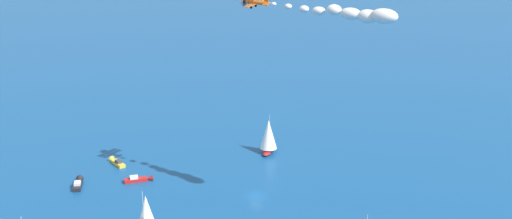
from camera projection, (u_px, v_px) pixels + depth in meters
The scene contains 7 objects.
ground_plane at pixel (256, 196), 161.37m from camera, with size 2000.00×2000.00×0.00m, color navy.
motorboat_near_centre at pixel (117, 162), 180.60m from camera, with size 5.43×6.70×2.01m.
sailboat_far_port at pixel (269, 136), 187.23m from camera, with size 6.06×9.07×11.27m.
motorboat_inshore at pixel (78, 183), 166.97m from camera, with size 2.71×7.69×2.19m.
motorboat_offshore at pixel (140, 179), 169.57m from camera, with size 7.57×3.72×2.13m.
biplane_lead at pixel (255, 2), 146.87m from camera, with size 6.79×6.60×3.62m.
smoke_trail_lead at pixel (358, 14), 132.53m from camera, with size 25.17×19.96×3.61m.
Camera 1 is at (-5.38, -146.99, 69.71)m, focal length 45.86 mm.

